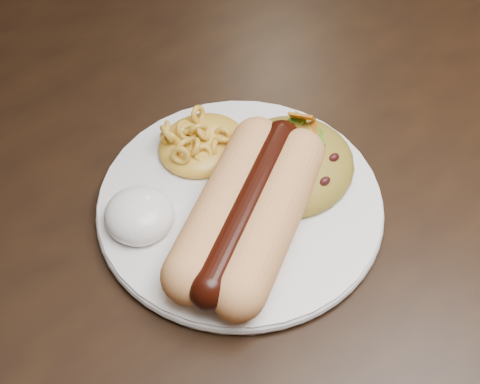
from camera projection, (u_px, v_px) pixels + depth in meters
floor at (233, 383)px, 1.26m from camera, size 4.00×4.00×0.00m
table at (227, 113)px, 0.75m from camera, size 1.60×0.90×0.75m
plate at (240, 205)px, 0.55m from camera, size 0.25×0.25×0.01m
hotdog at (248, 210)px, 0.52m from camera, size 0.14×0.13×0.04m
mac_and_cheese at (202, 136)px, 0.57m from camera, size 0.09×0.09×0.03m
sour_cream at (138, 209)px, 0.52m from camera, size 0.05×0.05×0.03m
taco_salad at (290, 156)px, 0.55m from camera, size 0.10×0.10×0.05m
fork at (275, 196)px, 0.56m from camera, size 0.05×0.13×0.00m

